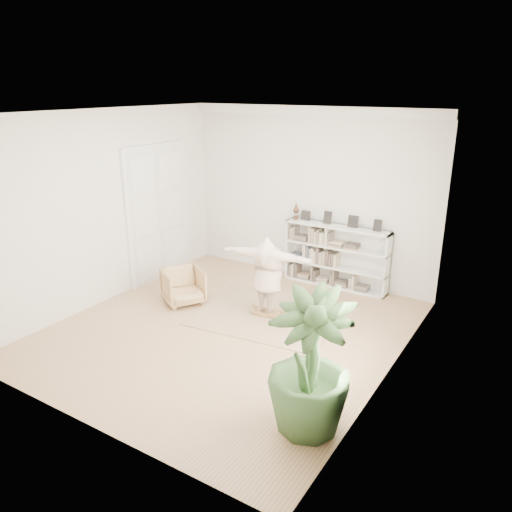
{
  "coord_description": "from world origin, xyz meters",
  "views": [
    {
      "loc": [
        4.47,
        -6.28,
        4.0
      ],
      "look_at": [
        0.31,
        0.4,
        1.28
      ],
      "focal_mm": 35.0,
      "sensor_mm": 36.0,
      "label": 1
    }
  ],
  "objects_px": {
    "armchair": "(183,286)",
    "person": "(267,273)",
    "rocker_board": "(267,312)",
    "bookshelf": "(336,257)",
    "houseplant": "(310,363)"
  },
  "relations": [
    {
      "from": "armchair",
      "to": "rocker_board",
      "type": "relative_size",
      "value": 1.48
    },
    {
      "from": "armchair",
      "to": "person",
      "type": "height_order",
      "value": "person"
    },
    {
      "from": "bookshelf",
      "to": "houseplant",
      "type": "xyz_separation_m",
      "value": [
        1.56,
        -4.43,
        0.27
      ]
    },
    {
      "from": "armchair",
      "to": "person",
      "type": "distance_m",
      "value": 1.77
    },
    {
      "from": "armchair",
      "to": "bookshelf",
      "type": "bearing_deg",
      "value": -10.4
    },
    {
      "from": "bookshelf",
      "to": "rocker_board",
      "type": "relative_size",
      "value": 4.44
    },
    {
      "from": "rocker_board",
      "to": "houseplant",
      "type": "distance_m",
      "value": 3.28
    },
    {
      "from": "armchair",
      "to": "person",
      "type": "relative_size",
      "value": 0.42
    },
    {
      "from": "person",
      "to": "houseplant",
      "type": "height_order",
      "value": "houseplant"
    },
    {
      "from": "bookshelf",
      "to": "person",
      "type": "xyz_separation_m",
      "value": [
        -0.47,
        -1.99,
        0.19
      ]
    },
    {
      "from": "bookshelf",
      "to": "armchair",
      "type": "xyz_separation_m",
      "value": [
        -2.13,
        -2.33,
        -0.3
      ]
    },
    {
      "from": "armchair",
      "to": "houseplant",
      "type": "xyz_separation_m",
      "value": [
        3.69,
        -2.1,
        0.57
      ]
    },
    {
      "from": "armchair",
      "to": "houseplant",
      "type": "height_order",
      "value": "houseplant"
    },
    {
      "from": "rocker_board",
      "to": "person",
      "type": "bearing_deg",
      "value": -6.51
    },
    {
      "from": "person",
      "to": "rocker_board",
      "type": "bearing_deg",
      "value": -6.51
    }
  ]
}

